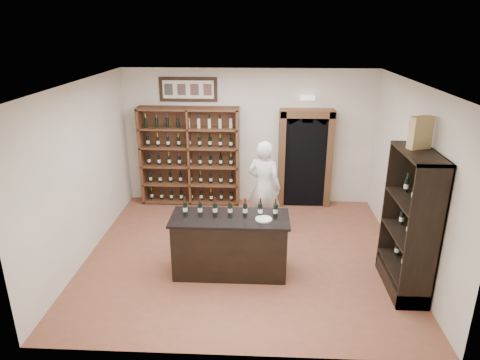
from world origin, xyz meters
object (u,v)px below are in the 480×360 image
(tasting_counter, at_px, (230,245))
(side_cabinet, at_px, (409,244))
(wine_crate, at_px, (421,133))
(shopkeeper, at_px, (264,187))
(wine_shelf, at_px, (190,156))
(counter_bottle_0, at_px, (185,208))

(tasting_counter, bearing_deg, side_cabinet, -6.28)
(side_cabinet, distance_m, wine_crate, 1.69)
(wine_crate, bearing_deg, shopkeeper, 120.61)
(wine_shelf, relative_size, tasting_counter, 1.17)
(side_cabinet, relative_size, wine_crate, 4.76)
(tasting_counter, bearing_deg, wine_shelf, 110.56)
(counter_bottle_0, xyz_separation_m, shopkeeper, (1.27, 1.50, -0.19))
(side_cabinet, height_order, shopkeeper, side_cabinet)
(wine_shelf, bearing_deg, tasting_counter, -69.44)
(wine_shelf, xyz_separation_m, counter_bottle_0, (0.38, -2.87, 0.01))
(wine_crate, bearing_deg, wine_shelf, 119.88)
(side_cabinet, xyz_separation_m, wine_crate, (-0.01, 0.17, 1.68))
(tasting_counter, bearing_deg, counter_bottle_0, 174.77)
(counter_bottle_0, distance_m, shopkeeper, 1.97)
(counter_bottle_0, distance_m, wine_crate, 3.69)
(tasting_counter, xyz_separation_m, side_cabinet, (2.72, -0.30, 0.26))
(shopkeeper, distance_m, wine_crate, 3.14)
(wine_crate, bearing_deg, tasting_counter, 155.93)
(wine_shelf, distance_m, counter_bottle_0, 2.89)
(tasting_counter, distance_m, side_cabinet, 2.75)
(counter_bottle_0, relative_size, shopkeeper, 0.16)
(side_cabinet, xyz_separation_m, shopkeeper, (-2.18, 1.87, 0.16))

